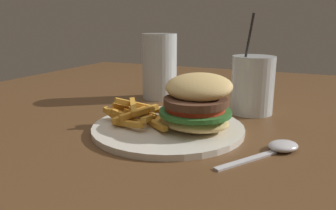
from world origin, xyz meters
The scene contains 5 objects.
dining_table centered at (0.00, 0.00, 0.59)m, with size 1.50×1.28×0.70m.
meal_plate_near centered at (-0.05, -0.13, 0.74)m, with size 0.26×0.26×0.11m.
beer_glass centered at (-0.20, 0.08, 0.78)m, with size 0.08×0.08×0.16m.
juice_glass centered at (0.03, 0.04, 0.76)m, with size 0.09×0.09×0.20m.
spoon centered at (0.11, -0.15, 0.71)m, with size 0.10×0.14×0.01m.
Camera 1 is at (0.14, -0.63, 0.89)m, focal length 35.00 mm.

